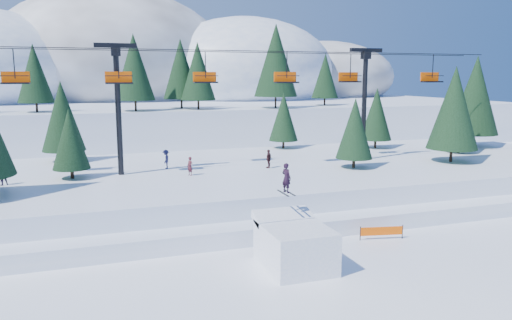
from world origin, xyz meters
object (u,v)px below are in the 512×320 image
object	(u,v)px
banner_near	(382,231)
banner_far	(430,211)
chairlift	(250,87)
jump_kicker	(294,244)

from	to	relation	value
banner_near	banner_far	bearing A→B (deg)	25.96
chairlift	jump_kicker	bearing A→B (deg)	-100.08
jump_kicker	chairlift	size ratio (longest dim) A/B	0.12
jump_kicker	chairlift	world-z (taller)	chairlift
jump_kicker	banner_near	world-z (taller)	jump_kicker
banner_near	chairlift	bearing A→B (deg)	105.97
chairlift	banner_near	xyz separation A→B (m)	(4.10, -14.32, -8.78)
jump_kicker	banner_far	xyz separation A→B (m)	(13.10, 5.33, -0.72)
banner_near	banner_far	size ratio (longest dim) A/B	1.07
jump_kicker	chairlift	xyz separation A→B (m)	(2.97, 16.71, 8.06)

